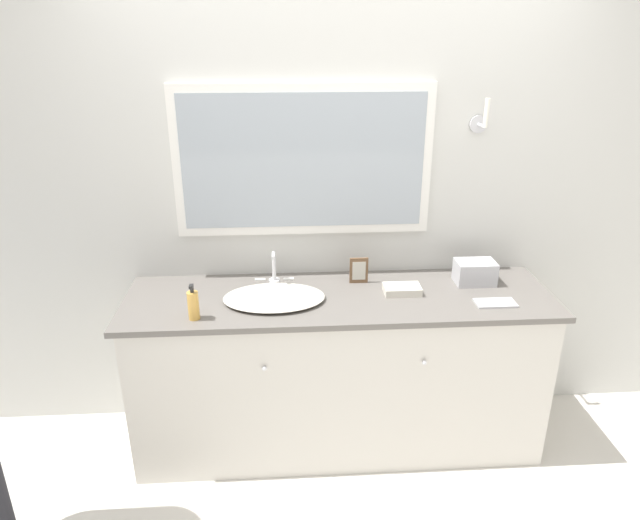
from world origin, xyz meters
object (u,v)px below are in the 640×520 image
Objects in this scene: sink_basin at (274,296)px; appliance_box at (475,272)px; soap_bottle at (193,305)px; picture_frame at (359,270)px.

sink_basin is 2.47× the size of appliance_box.
soap_bottle is at bearing -154.81° from sink_basin.
picture_frame is at bearing 175.85° from appliance_box.
sink_basin reaches higher than soap_bottle.
picture_frame reaches higher than appliance_box.
sink_basin is 0.49m from picture_frame.
soap_bottle reaches higher than appliance_box.
soap_bottle is (-0.37, -0.17, 0.05)m from sink_basin.
picture_frame is at bearing 23.36° from soap_bottle.
sink_basin is 1.07m from appliance_box.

